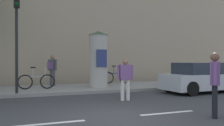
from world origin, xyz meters
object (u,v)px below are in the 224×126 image
at_px(poster_column, 98,59).
at_px(bicycle_leaning, 116,77).
at_px(bicycle_upright, 36,81).
at_px(parked_car_red, 203,78).
at_px(pedestrian_near_pole, 215,79).
at_px(traffic_light, 17,24).
at_px(pedestrian_with_bag, 125,76).
at_px(pedestrian_with_backpack, 52,68).

bearing_deg(poster_column, bicycle_leaning, 42.93).
height_order(bicycle_upright, parked_car_red, parked_car_red).
relative_size(pedestrian_near_pole, parked_car_red, 0.41).
xyz_separation_m(traffic_light, pedestrian_with_bag, (3.86, -2.57, -2.14)).
distance_m(bicycle_leaning, bicycle_upright, 5.09).
distance_m(poster_column, pedestrian_with_bag, 3.98).
xyz_separation_m(traffic_light, pedestrian_with_backpack, (1.92, 2.76, -1.92)).
relative_size(pedestrian_with_bag, pedestrian_with_backpack, 0.95).
bearing_deg(pedestrian_near_pole, traffic_light, 127.48).
bearing_deg(bicycle_upright, pedestrian_near_pole, -63.59).
height_order(pedestrian_near_pole, bicycle_upright, pedestrian_near_pole).
height_order(pedestrian_near_pole, bicycle_leaning, pedestrian_near_pole).
xyz_separation_m(bicycle_upright, parked_car_red, (7.49, -3.17, 0.16)).
height_order(traffic_light, parked_car_red, traffic_light).
bearing_deg(poster_column, bicycle_upright, 177.31).
relative_size(traffic_light, pedestrian_with_bag, 2.71).
distance_m(pedestrian_with_bag, pedestrian_with_backpack, 5.68).
relative_size(pedestrian_near_pole, pedestrian_with_bag, 1.10).
xyz_separation_m(traffic_light, poster_column, (4.12, 1.33, -1.43)).
distance_m(traffic_light, bicycle_upright, 3.09).
bearing_deg(pedestrian_near_pole, bicycle_leaning, 83.57).
distance_m(poster_column, bicycle_upright, 3.36).
relative_size(pedestrian_with_bag, bicycle_upright, 0.91).
bearing_deg(bicycle_upright, bicycle_leaning, 16.50).
bearing_deg(traffic_light, pedestrian_with_bag, -33.65).
distance_m(pedestrian_near_pole, pedestrian_with_backpack, 9.47).
distance_m(bicycle_upright, parked_car_red, 8.13).
relative_size(pedestrian_with_backpack, bicycle_upright, 0.96).
height_order(pedestrian_with_bag, parked_car_red, pedestrian_with_bag).
distance_m(pedestrian_near_pole, pedestrian_with_bag, 3.81).
height_order(poster_column, parked_car_red, poster_column).
bearing_deg(poster_column, parked_car_red, -34.95).
relative_size(traffic_light, parked_car_red, 1.02).
xyz_separation_m(pedestrian_near_pole, bicycle_leaning, (1.04, 9.19, -0.51)).
distance_m(pedestrian_with_backpack, parked_car_red, 7.91).
bearing_deg(parked_car_red, traffic_light, 168.71).
relative_size(bicycle_leaning, parked_car_red, 0.40).
height_order(bicycle_leaning, bicycle_upright, same).
relative_size(pedestrian_near_pole, bicycle_leaning, 1.02).
bearing_deg(pedestrian_near_pole, bicycle_upright, 116.41).
distance_m(traffic_light, bicycle_leaning, 7.01).
height_order(traffic_light, pedestrian_with_bag, traffic_light).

